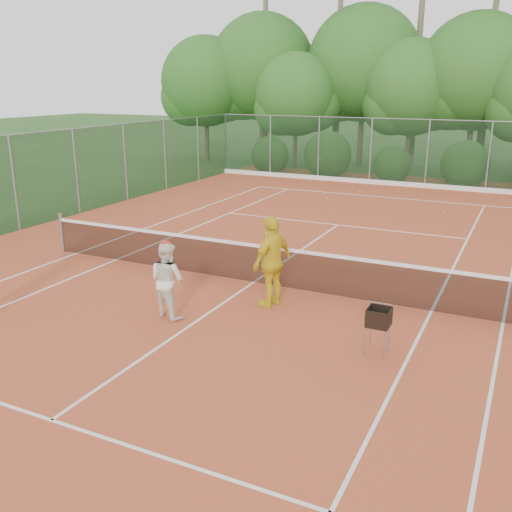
{
  "coord_description": "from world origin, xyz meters",
  "views": [
    {
      "loc": [
        5.64,
        -11.41,
        4.55
      ],
      "look_at": [
        0.66,
        -1.2,
        1.1
      ],
      "focal_mm": 40.0,
      "sensor_mm": 36.0,
      "label": 1
    }
  ],
  "objects": [
    {
      "name": "player_center_grp",
      "position": [
        -0.65,
        -2.55,
        0.81
      ],
      "size": [
        0.87,
        0.74,
        1.59
      ],
      "color": "white",
      "rests_on": "clay_court"
    },
    {
      "name": "clay_court",
      "position": [
        0.0,
        0.0,
        0.01
      ],
      "size": [
        18.0,
        36.0,
        0.02
      ],
      "primitive_type": "cube",
      "color": "#B74D2A",
      "rests_on": "ground"
    },
    {
      "name": "stray_ball_c",
      "position": [
        2.94,
        9.73,
        0.05
      ],
      "size": [
        0.07,
        0.07,
        0.07
      ],
      "primitive_type": "sphere",
      "color": "#B3D130",
      "rests_on": "clay_court"
    },
    {
      "name": "stray_ball_a",
      "position": [
        -1.02,
        12.53,
        0.05
      ],
      "size": [
        0.07,
        0.07,
        0.07
      ],
      "primitive_type": "sphere",
      "color": "yellow",
      "rests_on": "clay_court"
    },
    {
      "name": "ball_hopper",
      "position": [
        3.58,
        -2.39,
        0.7
      ],
      "size": [
        0.38,
        0.38,
        0.86
      ],
      "rotation": [
        0.0,
        0.0,
        -0.29
      ],
      "color": "gray",
      "rests_on": "clay_court"
    },
    {
      "name": "stray_ball_b",
      "position": [
        -1.77,
        10.47,
        0.05
      ],
      "size": [
        0.07,
        0.07,
        0.07
      ],
      "primitive_type": "sphere",
      "color": "gold",
      "rests_on": "clay_court"
    },
    {
      "name": "tennis_net",
      "position": [
        0.0,
        0.0,
        0.53
      ],
      "size": [
        11.97,
        0.1,
        1.1
      ],
      "color": "gray",
      "rests_on": "clay_court"
    },
    {
      "name": "tropical_treeline",
      "position": [
        1.43,
        20.22,
        5.11
      ],
      "size": [
        32.1,
        8.49,
        15.03
      ],
      "color": "brown",
      "rests_on": "ground"
    },
    {
      "name": "court_markings",
      "position": [
        0.0,
        0.0,
        0.02
      ],
      "size": [
        11.03,
        23.83,
        0.01
      ],
      "color": "white",
      "rests_on": "clay_court"
    },
    {
      "name": "fence_back",
      "position": [
        0.0,
        15.0,
        1.52
      ],
      "size": [
        18.07,
        0.07,
        3.0
      ],
      "color": "#19381E",
      "rests_on": "clay_court"
    },
    {
      "name": "ground",
      "position": [
        0.0,
        0.0,
        0.0
      ],
      "size": [
        120.0,
        120.0,
        0.0
      ],
      "primitive_type": "plane",
      "color": "#264A1A",
      "rests_on": "ground"
    },
    {
      "name": "player_yellow",
      "position": [
        0.98,
        -1.07,
        0.99
      ],
      "size": [
        0.74,
        1.22,
        1.94
      ],
      "primitive_type": "imported",
      "rotation": [
        0.0,
        0.0,
        -1.82
      ],
      "color": "yellow",
      "rests_on": "clay_court"
    }
  ]
}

